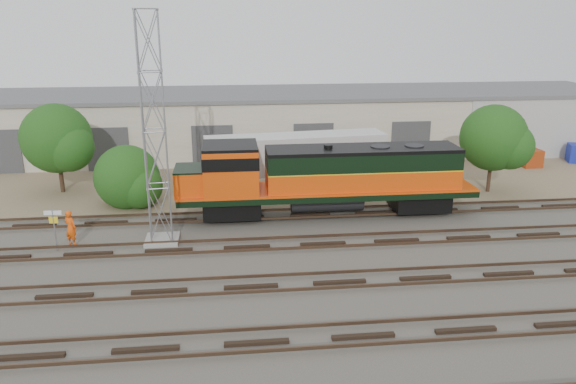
{
  "coord_description": "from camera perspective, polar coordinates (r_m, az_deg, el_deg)",
  "views": [
    {
      "loc": [
        -4.82,
        -25.5,
        11.56
      ],
      "look_at": [
        -1.58,
        4.0,
        2.2
      ],
      "focal_mm": 35.0,
      "sensor_mm": 36.0,
      "label": 1
    }
  ],
  "objects": [
    {
      "name": "ground",
      "position": [
        28.41,
        4.07,
        -6.55
      ],
      "size": [
        140.0,
        140.0,
        0.0
      ],
      "primitive_type": "plane",
      "color": "#47423A",
      "rests_on": "ground"
    },
    {
      "name": "warehouse",
      "position": [
        49.53,
        -0.54,
        7.14
      ],
      "size": [
        58.4,
        10.4,
        5.3
      ],
      "color": "beige",
      "rests_on": "ground"
    },
    {
      "name": "tree_west",
      "position": [
        40.33,
        -22.19,
        4.85
      ],
      "size": [
        4.87,
        4.63,
        6.06
      ],
      "color": "#382619",
      "rests_on": "ground"
    },
    {
      "name": "locomotive",
      "position": [
        33.25,
        3.51,
        1.55
      ],
      "size": [
        17.72,
        3.11,
        4.26
      ],
      "color": "black",
      "rests_on": "tracks"
    },
    {
      "name": "tree_mid",
      "position": [
        36.64,
        -15.73,
        1.23
      ],
      "size": [
        4.31,
        4.1,
        4.1
      ],
      "color": "#382619",
      "rests_on": "ground"
    },
    {
      "name": "worker",
      "position": [
        31.48,
        -21.22,
        -3.42
      ],
      "size": [
        0.83,
        0.74,
        1.92
      ],
      "primitive_type": "imported",
      "rotation": [
        0.0,
        0.0,
        2.62
      ],
      "color": "#F5520D",
      "rests_on": "ground"
    },
    {
      "name": "sign_post",
      "position": [
        30.95,
        -22.7,
        -2.84
      ],
      "size": [
        0.89,
        0.1,
        2.17
      ],
      "color": "gray",
      "rests_on": "ground"
    },
    {
      "name": "semi_trailer",
      "position": [
        38.69,
        1.24,
        3.79
      ],
      "size": [
        12.55,
        3.83,
        3.8
      ],
      "rotation": [
        0.0,
        0.0,
        0.11
      ],
      "color": "silver",
      "rests_on": "ground"
    },
    {
      "name": "dumpster_red",
      "position": [
        48.74,
        23.41,
        3.17
      ],
      "size": [
        1.57,
        1.47,
        1.4
      ],
      "primitive_type": "cube",
      "rotation": [
        0.0,
        0.0,
        0.05
      ],
      "color": "#90310F",
      "rests_on": "ground"
    },
    {
      "name": "tree_east",
      "position": [
        39.96,
        20.53,
        4.98
      ],
      "size": [
        4.65,
        4.43,
        5.98
      ],
      "color": "#382619",
      "rests_on": "ground"
    },
    {
      "name": "signal_tower",
      "position": [
        29.23,
        -13.38,
        5.63
      ],
      "size": [
        1.75,
        1.75,
        11.87
      ],
      "rotation": [
        0.0,
        0.0,
        0.1
      ],
      "color": "gray",
      "rests_on": "ground"
    },
    {
      "name": "tracks",
      "position": [
        25.71,
        5.27,
        -9.09
      ],
      "size": [
        80.0,
        20.4,
        0.28
      ],
      "color": "black",
      "rests_on": "ground"
    },
    {
      "name": "dirt_strip",
      "position": [
        42.39,
        0.49,
        1.69
      ],
      "size": [
        80.0,
        16.0,
        0.02
      ],
      "primitive_type": "cube",
      "color": "#726047",
      "rests_on": "ground"
    }
  ]
}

